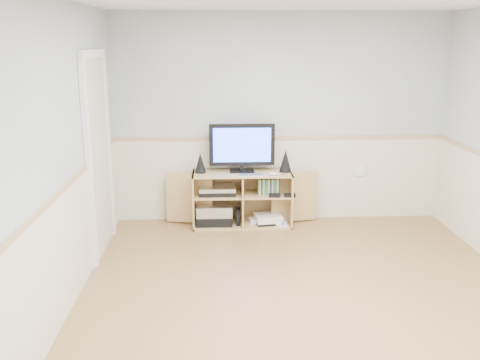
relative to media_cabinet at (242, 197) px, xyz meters
name	(u,v)px	position (x,y,z in m)	size (l,w,h in m)	color
room	(302,160)	(0.41, -1.93, 0.88)	(4.04, 4.54, 2.54)	#B17E4E
media_cabinet	(242,197)	(0.00, 0.00, 0.00)	(1.83, 0.44, 0.65)	tan
monitor	(242,146)	(0.00, -0.01, 0.63)	(0.77, 0.18, 0.57)	black
speaker_left	(200,163)	(-0.49, -0.03, 0.44)	(0.13, 0.13, 0.24)	black
speaker_right	(285,161)	(0.52, -0.03, 0.45)	(0.15, 0.15, 0.27)	black
keyboard	(251,175)	(0.10, -0.19, 0.32)	(0.28, 0.11, 0.01)	silver
mouse	(274,174)	(0.36, -0.19, 0.34)	(0.10, 0.06, 0.04)	white
av_components	(216,208)	(-0.32, -0.05, -0.11)	(0.51, 0.32, 0.47)	black
game_consoles	(267,219)	(0.30, -0.07, -0.26)	(0.46, 0.31, 0.11)	white
game_cases	(268,186)	(0.31, -0.07, 0.15)	(0.26, 0.14, 0.19)	#3F8C3F
wall_outlet	(359,171)	(1.46, 0.18, 0.27)	(0.12, 0.03, 0.12)	white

